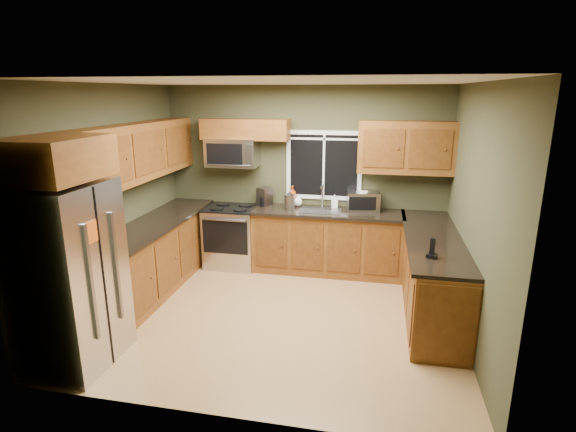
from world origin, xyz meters
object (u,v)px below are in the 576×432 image
(soap_bottle_c, at_px, (298,200))
(cordless_phone, at_px, (432,252))
(range, at_px, (232,236))
(soap_bottle_b, at_px, (334,201))
(paper_towel_roll, at_px, (363,202))
(coffee_maker, at_px, (264,197))
(kettle, at_px, (290,201))
(soap_bottle_a, at_px, (292,196))
(refrigerator, at_px, (70,276))
(toaster_oven, at_px, (363,201))
(microwave, at_px, (232,153))

(soap_bottle_c, xyz_separation_m, cordless_phone, (1.75, -1.88, -0.02))
(range, xyz_separation_m, soap_bottle_b, (1.53, 0.23, 0.57))
(range, relative_size, paper_towel_roll, 2.78)
(coffee_maker, bearing_deg, kettle, -20.72)
(soap_bottle_a, xyz_separation_m, soap_bottle_b, (0.63, 0.02, -0.06))
(range, height_order, coffee_maker, coffee_maker)
(refrigerator, bearing_deg, paper_towel_roll, 46.85)
(soap_bottle_a, bearing_deg, paper_towel_roll, -8.46)
(soap_bottle_b, bearing_deg, coffee_maker, -175.39)
(toaster_oven, height_order, soap_bottle_c, toaster_oven)
(soap_bottle_b, relative_size, cordless_phone, 0.89)
(microwave, bearing_deg, range, -89.98)
(soap_bottle_a, bearing_deg, toaster_oven, -3.29)
(refrigerator, distance_m, soap_bottle_b, 3.73)
(toaster_oven, xyz_separation_m, cordless_phone, (0.78, -1.82, -0.08))
(soap_bottle_a, bearing_deg, soap_bottle_c, 4.19)
(coffee_maker, bearing_deg, soap_bottle_c, 7.65)
(microwave, xyz_separation_m, soap_bottle_c, (0.98, 0.08, -0.70))
(paper_towel_roll, distance_m, soap_bottle_c, 0.99)
(refrigerator, xyz_separation_m, soap_bottle_a, (1.59, 2.98, 0.19))
(range, bearing_deg, microwave, 90.02)
(microwave, relative_size, paper_towel_roll, 2.26)
(refrigerator, bearing_deg, soap_bottle_c, 60.79)
(toaster_oven, bearing_deg, cordless_phone, -66.74)
(refrigerator, bearing_deg, range, 76.03)
(coffee_maker, bearing_deg, paper_towel_roll, -3.71)
(soap_bottle_c, bearing_deg, soap_bottle_a, -175.81)
(refrigerator, height_order, soap_bottle_b, refrigerator)
(microwave, xyz_separation_m, toaster_oven, (1.95, 0.01, -0.65))
(soap_bottle_b, bearing_deg, soap_bottle_a, -177.87)
(toaster_oven, relative_size, kettle, 1.82)
(kettle, height_order, soap_bottle_c, kettle)
(soap_bottle_b, height_order, soap_bottle_c, soap_bottle_b)
(soap_bottle_b, bearing_deg, toaster_oven, -11.30)
(kettle, bearing_deg, soap_bottle_b, 21.10)
(soap_bottle_a, distance_m, cordless_phone, 2.62)
(coffee_maker, distance_m, soap_bottle_c, 0.50)
(refrigerator, bearing_deg, cordless_phone, 17.82)
(refrigerator, relative_size, soap_bottle_a, 5.93)
(range, height_order, paper_towel_roll, paper_towel_roll)
(refrigerator, relative_size, paper_towel_roll, 5.34)
(kettle, bearing_deg, range, 179.18)
(toaster_oven, bearing_deg, coffee_maker, -179.97)
(coffee_maker, relative_size, cordless_phone, 1.29)
(cordless_phone, bearing_deg, soap_bottle_c, 132.95)
(microwave, distance_m, toaster_oven, 2.06)
(refrigerator, distance_m, range, 2.89)
(soap_bottle_a, bearing_deg, cordless_phone, -45.71)
(toaster_oven, distance_m, cordless_phone, 1.98)
(coffee_maker, xyz_separation_m, soap_bottle_b, (1.05, 0.08, -0.03))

